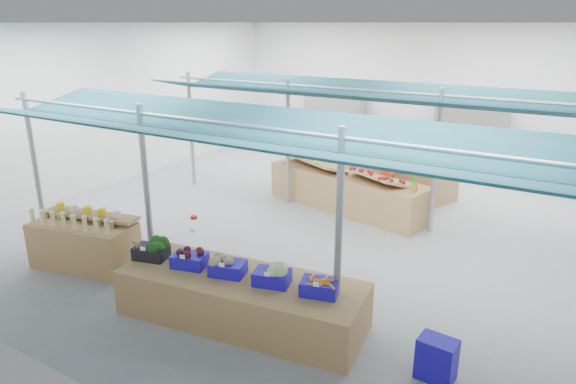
# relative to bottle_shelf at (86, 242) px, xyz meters

# --- Properties ---
(floor) EXTENTS (13.00, 13.00, 0.00)m
(floor) POSITION_rel_bottle_shelf_xyz_m (2.35, 4.30, -0.45)
(floor) COLOR slate
(floor) RESTS_ON ground
(hall) EXTENTS (13.00, 13.00, 13.00)m
(hall) POSITION_rel_bottle_shelf_xyz_m (2.35, 5.74, 2.20)
(hall) COLOR silver
(hall) RESTS_ON ground
(pole_grid) EXTENTS (10.00, 4.60, 3.00)m
(pole_grid) POSITION_rel_bottle_shelf_xyz_m (3.10, 2.55, 1.36)
(pole_grid) COLOR gray
(pole_grid) RESTS_ON floor
(awnings) EXTENTS (9.50, 7.08, 0.30)m
(awnings) POSITION_rel_bottle_shelf_xyz_m (3.10, 2.55, 2.33)
(awnings) COLOR #0B2831
(awnings) RESTS_ON pole_grid
(back_shelving_left) EXTENTS (2.00, 0.50, 2.00)m
(back_shelving_left) POSITION_rel_bottle_shelf_xyz_m (-0.15, 10.30, 0.55)
(back_shelving_left) COLOR #B23F33
(back_shelving_left) RESTS_ON floor
(back_shelving_right) EXTENTS (2.00, 0.50, 2.00)m
(back_shelving_right) POSITION_rel_bottle_shelf_xyz_m (4.35, 10.30, 0.55)
(back_shelving_right) COLOR #B23F33
(back_shelving_right) RESTS_ON floor
(bottle_shelf) EXTENTS (1.99, 1.44, 1.10)m
(bottle_shelf) POSITION_rel_bottle_shelf_xyz_m (0.00, 0.00, 0.00)
(bottle_shelf) COLOR #9D7B44
(bottle_shelf) RESTS_ON floor
(veg_counter) EXTENTS (3.78, 1.69, 0.71)m
(veg_counter) POSITION_rel_bottle_shelf_xyz_m (3.46, -0.03, -0.09)
(veg_counter) COLOR #9D7B44
(veg_counter) RESTS_ON floor
(fruit_counter) EXTENTS (4.14, 1.83, 0.86)m
(fruit_counter) POSITION_rel_bottle_shelf_xyz_m (2.74, 5.13, -0.02)
(fruit_counter) COLOR #9D7B44
(fruit_counter) RESTS_ON floor
(far_counter) EXTENTS (5.25, 3.13, 0.95)m
(far_counter) POSITION_rel_bottle_shelf_xyz_m (2.27, 7.63, 0.03)
(far_counter) COLOR #9D7B44
(far_counter) RESTS_ON floor
(crate_stack) EXTENTS (0.48, 0.36, 0.55)m
(crate_stack) POSITION_rel_bottle_shelf_xyz_m (6.29, 0.15, -0.17)
(crate_stack) COLOR #1A0FAA
(crate_stack) RESTS_ON floor
(vendor_left) EXTENTS (0.66, 0.51, 1.61)m
(vendor_left) POSITION_rel_bottle_shelf_xyz_m (1.54, 6.23, 0.36)
(vendor_left) COLOR #166293
(vendor_left) RESTS_ON floor
(vendor_right) EXTENTS (0.90, 0.77, 1.61)m
(vendor_right) POSITION_rel_bottle_shelf_xyz_m (3.34, 6.23, 0.36)
(vendor_right) COLOR #AE3215
(vendor_right) RESTS_ON floor
(crate_broccoli) EXTENTS (0.57, 0.47, 0.35)m
(crate_broccoli) POSITION_rel_bottle_shelf_xyz_m (1.90, -0.24, 0.42)
(crate_broccoli) COLOR black
(crate_broccoli) RESTS_ON veg_counter
(crate_beets) EXTENTS (0.57, 0.47, 0.29)m
(crate_beets) POSITION_rel_bottle_shelf_xyz_m (2.61, -0.14, 0.39)
(crate_beets) COLOR #1A0FAA
(crate_beets) RESTS_ON veg_counter
(crate_celeriac) EXTENTS (0.57, 0.47, 0.31)m
(crate_celeriac) POSITION_rel_bottle_shelf_xyz_m (3.26, -0.05, 0.40)
(crate_celeriac) COLOR #1A0FAA
(crate_celeriac) RESTS_ON veg_counter
(crate_cabbage) EXTENTS (0.57, 0.47, 0.35)m
(crate_cabbage) POSITION_rel_bottle_shelf_xyz_m (3.96, 0.04, 0.42)
(crate_cabbage) COLOR #1A0FAA
(crate_cabbage) RESTS_ON veg_counter
(crate_carrots) EXTENTS (0.57, 0.47, 0.29)m
(crate_carrots) POSITION_rel_bottle_shelf_xyz_m (4.67, 0.13, 0.37)
(crate_carrots) COLOR #1A0FAA
(crate_carrots) RESTS_ON veg_counter
(sparrow) EXTENTS (0.12, 0.09, 0.11)m
(sparrow) POSITION_rel_bottle_shelf_xyz_m (1.76, -0.38, 0.51)
(sparrow) COLOR brown
(sparrow) RESTS_ON crate_broccoli
(pole_ribbon) EXTENTS (0.12, 0.12, 0.28)m
(pole_ribbon) POSITION_rel_bottle_shelf_xyz_m (1.98, 0.69, 0.63)
(pole_ribbon) COLOR red
(pole_ribbon) RESTS_ON pole_grid
(apple_heap_yellow) EXTENTS (2.02, 1.46, 0.27)m
(apple_heap_yellow) POSITION_rel_bottle_shelf_xyz_m (1.79, 5.25, 0.58)
(apple_heap_yellow) COLOR #997247
(apple_heap_yellow) RESTS_ON fruit_counter
(apple_heap_red) EXTENTS (1.66, 1.28, 0.27)m
(apple_heap_red) POSITION_rel_bottle_shelf_xyz_m (3.52, 4.85, 0.58)
(apple_heap_red) COLOR #997247
(apple_heap_red) RESTS_ON fruit_counter
(pineapple) EXTENTS (0.14, 0.14, 0.39)m
(pineapple) POSITION_rel_bottle_shelf_xyz_m (4.50, 4.63, 0.60)
(pineapple) COLOR #8C6019
(pineapple) RESTS_ON fruit_counter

